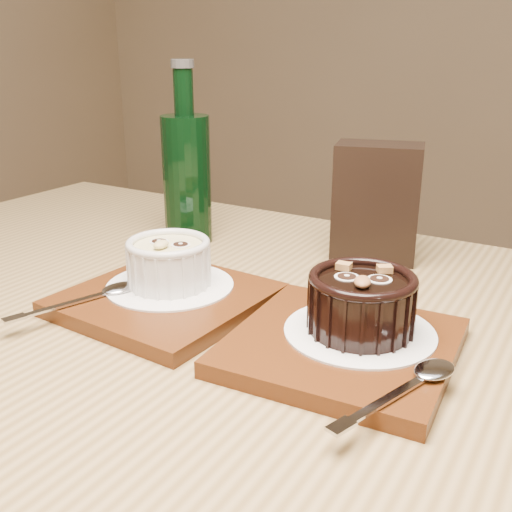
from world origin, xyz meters
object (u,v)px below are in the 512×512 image
(tray_left, at_px, (166,299))
(ramekin_dark, at_px, (362,300))
(green_bottle, at_px, (187,175))
(condiment_stand, at_px, (376,202))
(tray_right, at_px, (342,347))
(ramekin_white, at_px, (169,260))
(table, at_px, (232,428))

(tray_left, bearing_deg, ramekin_dark, 0.45)
(green_bottle, bearing_deg, condiment_stand, 10.67)
(tray_left, height_order, condiment_stand, condiment_stand)
(tray_right, height_order, green_bottle, green_bottle)
(green_bottle, bearing_deg, ramekin_white, -63.16)
(ramekin_dark, distance_m, green_bottle, 0.35)
(tray_left, bearing_deg, table, -22.12)
(condiment_stand, bearing_deg, green_bottle, -169.33)
(tray_right, xyz_separation_m, ramekin_dark, (0.01, 0.02, 0.04))
(tray_left, distance_m, tray_right, 0.19)
(ramekin_dark, bearing_deg, ramekin_white, 161.42)
(tray_left, bearing_deg, tray_right, -4.83)
(ramekin_white, height_order, tray_right, ramekin_white)
(tray_right, bearing_deg, tray_left, 175.17)
(tray_right, relative_size, ramekin_dark, 1.97)
(ramekin_white, bearing_deg, green_bottle, 114.03)
(table, bearing_deg, tray_left, 157.88)
(ramekin_dark, height_order, condiment_stand, condiment_stand)
(ramekin_white, height_order, green_bottle, green_bottle)
(ramekin_white, distance_m, condiment_stand, 0.27)
(tray_right, relative_size, green_bottle, 0.78)
(tray_left, xyz_separation_m, tray_right, (0.19, -0.02, 0.00))
(tray_right, distance_m, green_bottle, 0.36)
(table, relative_size, green_bottle, 5.44)
(ramekin_white, xyz_separation_m, condiment_stand, (0.15, 0.22, 0.03))
(table, height_order, green_bottle, green_bottle)
(tray_left, relative_size, green_bottle, 0.78)
(tray_left, relative_size, condiment_stand, 1.29)
(table, height_order, ramekin_dark, ramekin_dark)
(ramekin_white, bearing_deg, condiment_stand, 52.77)
(tray_left, xyz_separation_m, condiment_stand, (0.15, 0.24, 0.06))
(ramekin_white, bearing_deg, ramekin_dark, -6.81)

